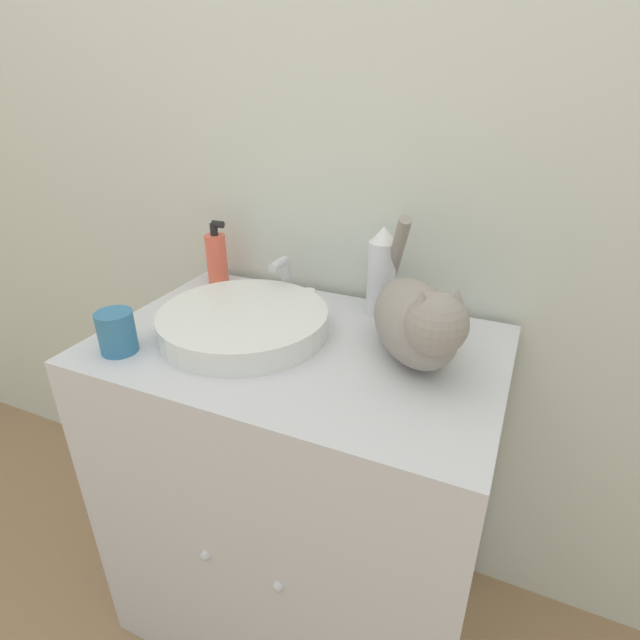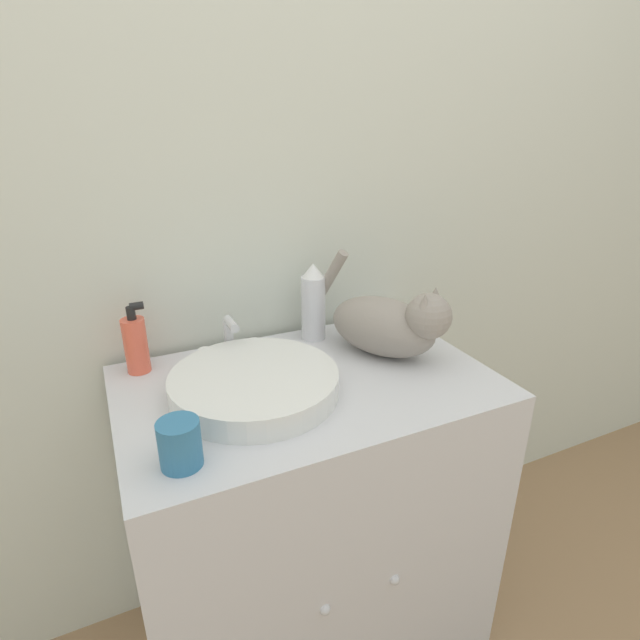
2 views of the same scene
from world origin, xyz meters
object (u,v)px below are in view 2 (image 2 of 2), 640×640
soap_bottle (136,344)px  spray_bottle (313,303)px  cup (180,444)px  cat (389,323)px

soap_bottle → spray_bottle: spray_bottle is taller
spray_bottle → cup: spray_bottle is taller
soap_bottle → cup: 0.39m
cup → soap_bottle: bearing=93.8°
cat → soap_bottle: (-0.58, 0.17, -0.01)m
cat → spray_bottle: 0.22m
spray_bottle → cup: size_ratio=2.41×
cat → soap_bottle: cat is taller
soap_bottle → cup: soap_bottle is taller
cat → soap_bottle: 0.61m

